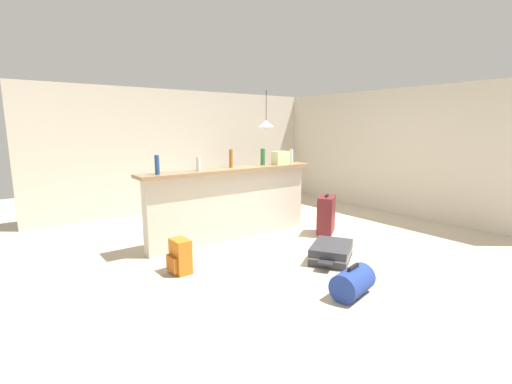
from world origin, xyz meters
TOP-DOWN VIEW (x-y plane):
  - ground_plane at (0.00, 0.00)m, footprint 13.00×13.00m
  - wall_back at (0.00, 3.05)m, footprint 6.60×0.10m
  - wall_right at (3.05, 0.30)m, footprint 0.10×6.00m
  - partition_half_wall at (-0.60, 0.53)m, footprint 2.80×0.20m
  - bar_countertop at (-0.60, 0.53)m, footprint 2.96×0.40m
  - bottle_blue at (-1.80, 0.50)m, footprint 0.06×0.06m
  - bottle_white at (-1.18, 0.52)m, footprint 0.07×0.07m
  - bottle_amber at (-0.56, 0.61)m, footprint 0.06×0.06m
  - bottle_green at (0.05, 0.59)m, footprint 0.08×0.08m
  - bottle_clear at (0.63, 0.52)m, footprint 0.06×0.06m
  - grocery_bag at (0.36, 0.50)m, footprint 0.26×0.18m
  - dining_table at (1.16, 1.90)m, footprint 1.10×0.80m
  - dining_chair_near_partition at (1.10, 1.40)m, footprint 0.42×0.42m
  - pendant_lamp at (1.19, 1.93)m, footprint 0.34×0.34m
  - suitcase_flat_charcoal at (-0.07, -1.06)m, footprint 0.88×0.78m
  - backpack_orange at (-1.87, -0.24)m, footprint 0.26×0.28m
  - suitcase_upright_maroon at (0.76, -0.20)m, footprint 0.50×0.44m
  - duffel_bag_blue at (-0.70, -1.90)m, footprint 0.53×0.39m

SIDE VIEW (x-z plane):
  - ground_plane at x=0.00m, z-range -0.05..0.00m
  - suitcase_flat_charcoal at x=-0.07m, z-range 0.00..0.22m
  - duffel_bag_blue at x=-0.70m, z-range -0.02..0.32m
  - backpack_orange at x=-1.87m, z-range -0.01..0.41m
  - suitcase_upright_maroon at x=0.76m, z-range 0.00..0.67m
  - dining_chair_near_partition at x=1.10m, z-range 0.05..0.98m
  - partition_half_wall at x=-0.60m, z-range 0.00..1.07m
  - dining_table at x=1.16m, z-range 0.28..1.02m
  - bar_countertop at x=-0.60m, z-range 1.07..1.12m
  - bottle_white at x=-1.18m, z-range 1.12..1.33m
  - grocery_bag at x=0.36m, z-range 1.12..1.34m
  - bottle_clear at x=0.63m, z-range 1.12..1.37m
  - wall_back at x=0.00m, z-range 0.00..2.50m
  - wall_right at x=3.05m, z-range 0.00..2.50m
  - bottle_blue at x=-1.80m, z-range 1.12..1.38m
  - bottle_green at x=0.05m, z-range 1.12..1.40m
  - bottle_amber at x=-0.56m, z-range 1.12..1.41m
  - pendant_lamp at x=1.19m, z-range 1.41..2.21m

